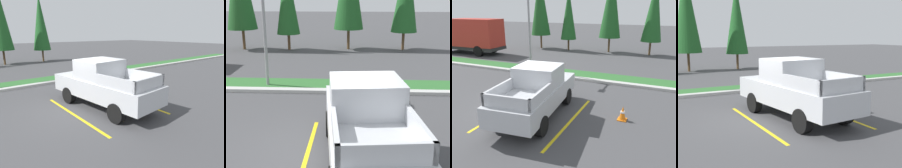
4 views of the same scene
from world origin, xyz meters
TOP-DOWN VIEW (x-y plane):
  - ground_plane at (0.00, 0.00)m, footprint 120.00×120.00m
  - parking_line_near at (-0.81, -0.59)m, footprint 0.12×4.80m
  - parking_line_far at (2.29, -0.59)m, footprint 0.12×4.80m
  - curb_strip at (0.00, 5.00)m, footprint 56.00×0.40m
  - grass_median at (0.00, 6.10)m, footprint 56.00×1.80m
  - pickup_truck_main at (0.73, -0.54)m, footprint 2.45×5.40m
  - street_light at (-3.55, 5.73)m, footprint 0.24×1.49m

SIDE VIEW (x-z plane):
  - ground_plane at x=0.00m, z-range 0.00..0.00m
  - parking_line_near at x=-0.81m, z-range 0.00..0.01m
  - parking_line_far at x=2.29m, z-range 0.00..0.01m
  - grass_median at x=0.00m, z-range 0.00..0.06m
  - curb_strip at x=0.00m, z-range 0.00..0.15m
  - pickup_truck_main at x=0.73m, z-range -0.01..2.09m
  - street_light at x=-3.55m, z-range 0.54..6.87m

